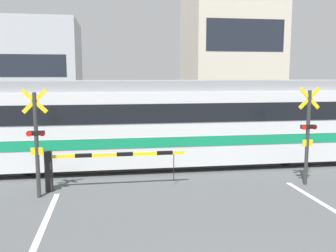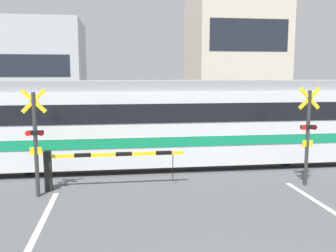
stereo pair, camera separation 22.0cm
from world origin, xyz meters
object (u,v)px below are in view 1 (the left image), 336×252
at_px(commuter_train, 161,120).
at_px(crossing_barrier_far, 214,131).
at_px(crossing_signal_left, 36,138).
at_px(crossing_barrier_near, 85,163).
at_px(crossing_signal_right, 308,131).
at_px(pedestrian, 149,122).

relative_size(commuter_train, crossing_barrier_far, 3.62).
xyz_separation_m(commuter_train, crossing_signal_left, (-3.81, -3.14, -0.03)).
bearing_deg(crossing_barrier_near, crossing_signal_right, -4.42).
distance_m(crossing_signal_right, pedestrian, 8.73).
bearing_deg(crossing_barrier_near, crossing_barrier_far, 44.67).
bearing_deg(crossing_signal_right, commuter_train, 142.17).
bearing_deg(crossing_signal_left, commuter_train, 39.52).
bearing_deg(crossing_barrier_far, pedestrian, 145.33).
relative_size(crossing_barrier_far, pedestrian, 2.30).
relative_size(commuter_train, crossing_signal_left, 4.92).
xyz_separation_m(crossing_signal_right, pedestrian, (-4.00, 7.74, -0.62)).
xyz_separation_m(crossing_barrier_near, crossing_barrier_far, (5.38, 5.32, 0.00)).
distance_m(commuter_train, pedestrian, 4.64).
relative_size(commuter_train, crossing_signal_right, 4.92).
bearing_deg(crossing_barrier_far, crossing_signal_right, -78.00).
height_order(commuter_train, pedestrian, commuter_train).
distance_m(commuter_train, crossing_signal_right, 5.13).
xyz_separation_m(crossing_barrier_far, crossing_signal_left, (-6.62, -5.83, 0.84)).
relative_size(crossing_signal_right, pedestrian, 1.69).
height_order(crossing_barrier_far, pedestrian, pedestrian).
distance_m(crossing_barrier_near, crossing_signal_right, 6.69).
xyz_separation_m(crossing_barrier_near, crossing_signal_right, (6.62, -0.51, 0.84)).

